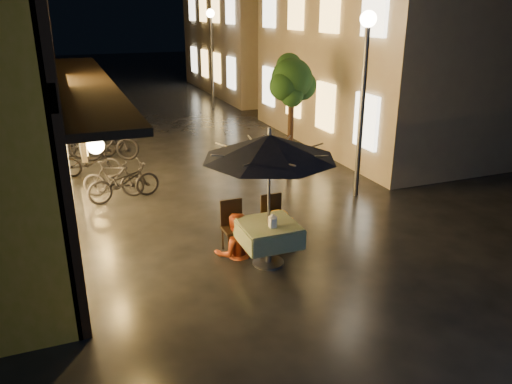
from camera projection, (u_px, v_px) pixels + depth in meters
name	position (u px, v px, depth m)	size (l,w,h in m)	color
ground	(275.00, 251.00, 9.34)	(90.00, 90.00, 0.00)	black
east_building_near	(407.00, 36.00, 16.38)	(7.30, 9.30, 6.80)	tan
east_building_far	(271.00, 20.00, 26.34)	(7.30, 10.30, 7.30)	tan
street_tree	(292.00, 82.00, 13.26)	(1.43, 1.20, 3.15)	black
streetlamp_near	(364.00, 73.00, 11.09)	(0.36, 0.36, 4.23)	#59595E
streetlamp_far	(211.00, 41.00, 21.58)	(0.36, 0.36, 4.23)	#59595E
cafe_table	(269.00, 233.00, 8.67)	(0.99, 0.99, 0.78)	#59595E
patio_umbrella	(269.00, 147.00, 8.13)	(2.28, 2.28, 2.46)	#59595E
cafe_chair_left	(233.00, 223.00, 9.20)	(0.42, 0.42, 0.97)	black
cafe_chair_right	(273.00, 217.00, 9.47)	(0.42, 0.42, 0.97)	black
table_lantern	(273.00, 220.00, 8.41)	(0.16, 0.16, 0.25)	white
person_orange	(235.00, 214.00, 8.93)	(0.78, 0.60, 1.60)	#C4491D
person_yellow	(279.00, 211.00, 9.22)	(0.95, 0.55, 1.48)	#FFB018
bicycle_0	(123.00, 182.00, 11.67)	(0.60, 1.72, 0.90)	black
bicycle_1	(113.00, 179.00, 11.89)	(0.42, 1.47, 0.89)	black
bicycle_2	(91.00, 162.00, 13.28)	(0.56, 1.60, 0.84)	black
bicycle_3	(109.00, 144.00, 14.66)	(0.49, 1.74, 1.04)	black
bicycle_4	(86.00, 142.00, 14.99)	(0.64, 1.82, 0.96)	black
bicycle_5	(95.00, 138.00, 15.22)	(0.50, 1.77, 1.06)	black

